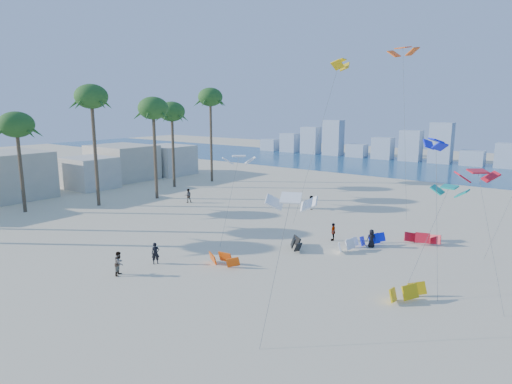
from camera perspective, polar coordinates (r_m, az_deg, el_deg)
The scene contains 10 objects.
ground at distance 31.55m, azimuth -22.92°, elevation -11.99°, with size 220.00×220.00×0.00m, color beige.
ocean at distance 90.55m, azimuth 20.24°, elevation 2.95°, with size 220.00×220.00×0.00m, color navy.
kitesurfer_near at distance 34.71m, azimuth -12.91°, elevation -7.76°, with size 0.61×0.40×1.67m, color black.
kitesurfer_mid at distance 33.22m, azimuth -17.32°, elevation -8.81°, with size 0.84×0.66×1.73m, color gray.
kitesurfers_far at distance 39.23m, azimuth 10.93°, elevation -5.43°, with size 39.93×20.77×1.87m.
grounded_kites at distance 36.09m, azimuth 12.55°, elevation -7.63°, with size 16.08×15.40×0.96m.
flying_kites at distance 39.83m, azimuth 20.49°, elevation 12.03°, with size 24.68×34.24×18.64m.
palm_row at distance 56.45m, azimuth -21.05°, elevation 10.08°, with size 9.99×44.80×14.58m.
beachfront_buildings at distance 69.40m, azimuth -22.40°, elevation 2.69°, with size 11.50×43.00×6.00m.
distant_skyline at distance 100.08m, azimuth 21.39°, elevation 5.38°, with size 85.00×3.00×8.40m.
Camera 1 is at (25.60, -14.02, 11.96)m, focal length 30.85 mm.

